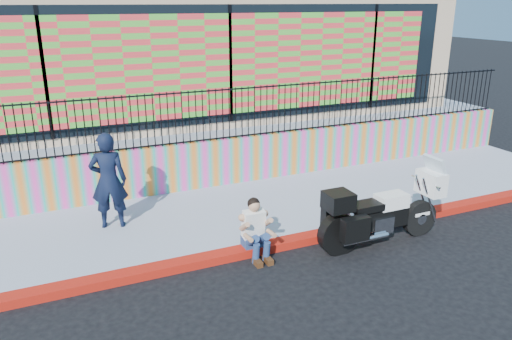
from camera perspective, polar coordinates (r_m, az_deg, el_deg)
ground at (r=9.61m, az=6.27°, el=-8.09°), size 90.00×90.00×0.00m
red_curb at (r=9.58m, az=6.29°, el=-7.69°), size 16.00×0.30×0.15m
sidewalk at (r=10.90m, az=1.97°, el=-4.18°), size 16.00×3.00×0.15m
mural_wall at (r=12.06m, az=-1.29°, el=1.27°), size 16.00×0.20×1.10m
metal_fence at (r=11.76m, az=-1.34°, el=6.62°), size 15.80×0.04×1.20m
elevated_platform at (r=16.74m, az=-8.05°, el=5.82°), size 16.00×10.00×1.25m
storefront_building at (r=16.15m, az=-8.26°, el=14.77°), size 14.00×8.06×4.00m
police_motorcycle at (r=9.46m, az=13.96°, el=-4.62°), size 2.53×0.84×1.57m
police_officer at (r=9.87m, az=-16.50°, el=-1.17°), size 0.77×0.59×1.88m
seated_man at (r=8.79m, az=0.09°, el=-7.37°), size 0.54×0.71×1.06m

